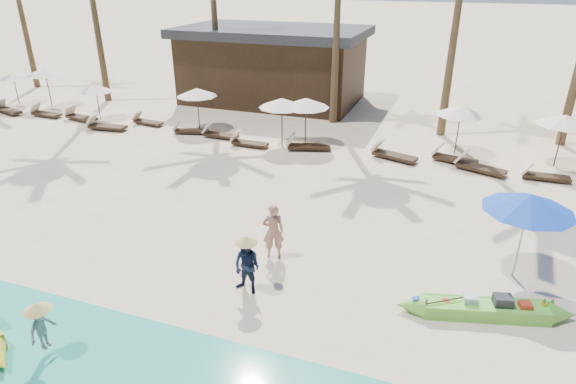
% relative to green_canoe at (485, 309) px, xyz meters
% --- Properties ---
extents(ground, '(240.00, 240.00, 0.00)m').
position_rel_green_canoe_xyz_m(ground, '(-4.01, -0.28, -0.19)').
color(ground, beige).
rests_on(ground, ground).
extents(green_canoe, '(4.48, 1.42, 0.58)m').
position_rel_green_canoe_xyz_m(green_canoe, '(0.00, 0.00, 0.00)').
color(green_canoe, '#6BC93D').
rests_on(green_canoe, ground).
extents(tourist, '(0.71, 0.60, 1.64)m').
position_rel_green_canoe_xyz_m(tourist, '(-5.56, 0.72, 0.62)').
color(tourist, '#B0745E').
rests_on(tourist, ground).
extents(vendor_green, '(0.80, 0.68, 1.47)m').
position_rel_green_canoe_xyz_m(vendor_green, '(-5.58, -1.00, 0.54)').
color(vendor_green, '#151F3C').
rests_on(vendor_green, ground).
extents(vendor_yellow, '(0.39, 0.66, 1.01)m').
position_rel_green_canoe_xyz_m(vendor_yellow, '(-8.65, -4.41, 0.49)').
color(vendor_yellow, gray).
rests_on(vendor_yellow, ground).
extents(blue_umbrella, '(2.22, 2.22, 2.39)m').
position_rel_green_canoe_xyz_m(blue_umbrella, '(0.73, 1.98, 1.97)').
color(blue_umbrella, '#99999E').
rests_on(blue_umbrella, ground).
extents(resort_parasol_0, '(1.80, 1.80, 1.85)m').
position_rel_green_canoe_xyz_m(resort_parasol_0, '(-26.16, 11.34, 1.47)').
color(resort_parasol_0, '#322114').
rests_on(resort_parasol_0, ground).
extents(lounger_0_right, '(2.05, 1.11, 0.67)m').
position_rel_green_canoe_xyz_m(lounger_0_right, '(-24.99, 9.46, 0.03)').
color(lounger_0_right, '#322114').
rests_on(lounger_0_right, ground).
extents(resort_parasol_1, '(2.18, 2.18, 2.25)m').
position_rel_green_canoe_xyz_m(resort_parasol_1, '(-23.84, 11.52, 1.83)').
color(resort_parasol_1, '#322114').
rests_on(resort_parasol_1, ground).
extents(lounger_1_left, '(1.82, 0.60, 0.62)m').
position_rel_green_canoe_xyz_m(lounger_1_left, '(-22.49, 9.64, 0.01)').
color(lounger_1_left, '#322114').
rests_on(lounger_1_left, ground).
extents(lounger_1_right, '(2.05, 0.96, 0.67)m').
position_rel_green_canoe_xyz_m(lounger_1_right, '(-20.19, 9.70, 0.03)').
color(lounger_1_right, '#322114').
rests_on(lounger_1_right, ground).
extents(resort_parasol_2, '(1.77, 1.77, 1.83)m').
position_rel_green_canoe_xyz_m(resort_parasol_2, '(-19.37, 10.33, 1.45)').
color(resort_parasol_2, '#322114').
rests_on(resort_parasol_2, ground).
extents(lounger_2_left, '(2.06, 0.82, 0.68)m').
position_rel_green_canoe_xyz_m(lounger_2_left, '(-17.81, 8.79, 0.03)').
color(lounger_2_left, '#322114').
rests_on(lounger_2_left, ground).
extents(resort_parasol_3, '(2.00, 2.00, 2.06)m').
position_rel_green_canoe_xyz_m(resort_parasol_3, '(-13.44, 10.57, 1.66)').
color(resort_parasol_3, '#322114').
rests_on(resort_parasol_3, ground).
extents(lounger_3_left, '(1.76, 0.73, 0.58)m').
position_rel_green_canoe_xyz_m(lounger_3_left, '(-16.38, 10.25, -0.00)').
color(lounger_3_left, '#322114').
rests_on(lounger_3_left, ground).
extents(lounger_3_right, '(1.79, 0.93, 0.58)m').
position_rel_green_canoe_xyz_m(lounger_3_right, '(-13.52, 9.68, -0.00)').
color(lounger_3_right, '#322114').
rests_on(lounger_3_right, ground).
extents(resort_parasol_4, '(2.10, 2.10, 2.16)m').
position_rel_green_canoe_xyz_m(resort_parasol_4, '(-8.66, 9.74, 1.76)').
color(resort_parasol_4, '#322114').
rests_on(resort_parasol_4, ground).
extents(lounger_4_left, '(1.77, 0.56, 0.60)m').
position_rel_green_canoe_xyz_m(lounger_4_left, '(-11.83, 9.58, 0.01)').
color(lounger_4_left, '#322114').
rests_on(lounger_4_left, ground).
extents(lounger_4_right, '(1.75, 0.55, 0.59)m').
position_rel_green_canoe_xyz_m(lounger_4_right, '(-10.05, 8.96, 0.00)').
color(lounger_4_right, '#322114').
rests_on(lounger_4_right, ground).
extents(resort_parasol_5, '(2.12, 2.12, 2.18)m').
position_rel_green_canoe_xyz_m(resort_parasol_5, '(-7.64, 10.06, 1.77)').
color(resort_parasol_5, '#322114').
rests_on(resort_parasol_5, ground).
extents(lounger_5_left, '(2.08, 1.15, 0.67)m').
position_rel_green_canoe_xyz_m(lounger_5_left, '(-7.39, 9.39, 0.03)').
color(lounger_5_left, '#322114').
rests_on(lounger_5_left, ground).
extents(resort_parasol_6, '(2.08, 2.08, 2.15)m').
position_rel_green_canoe_xyz_m(resort_parasol_6, '(-1.10, 11.21, 1.74)').
color(resort_parasol_6, '#322114').
rests_on(resort_parasol_6, ground).
extents(lounger_6_left, '(2.08, 1.19, 0.67)m').
position_rel_green_canoe_xyz_m(lounger_6_left, '(-3.62, 9.57, 0.03)').
color(lounger_6_left, '#322114').
rests_on(lounger_6_left, ground).
extents(lounger_6_right, '(1.95, 1.07, 0.63)m').
position_rel_green_canoe_xyz_m(lounger_6_right, '(-1.19, 10.02, 0.02)').
color(lounger_6_right, '#322114').
rests_on(lounger_6_right, ground).
extents(resort_parasol_7, '(2.10, 2.10, 2.16)m').
position_rel_green_canoe_xyz_m(resort_parasol_7, '(2.81, 11.01, 1.75)').
color(resort_parasol_7, '#322114').
rests_on(resort_parasol_7, ground).
extents(lounger_7_left, '(2.07, 1.24, 0.67)m').
position_rel_green_canoe_xyz_m(lounger_7_left, '(-0.17, 9.32, 0.03)').
color(lounger_7_left, '#322114').
rests_on(lounger_7_left, ground).
extents(lounger_7_right, '(1.78, 0.57, 0.60)m').
position_rel_green_canoe_xyz_m(lounger_7_right, '(2.18, 9.26, 0.01)').
color(lounger_7_right, '#322114').
rests_on(lounger_7_right, ground).
extents(pavilion_west, '(10.80, 6.60, 4.30)m').
position_rel_green_canoe_xyz_m(pavilion_west, '(-12.01, 17.22, 2.00)').
color(pavilion_west, '#322114').
rests_on(pavilion_west, ground).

